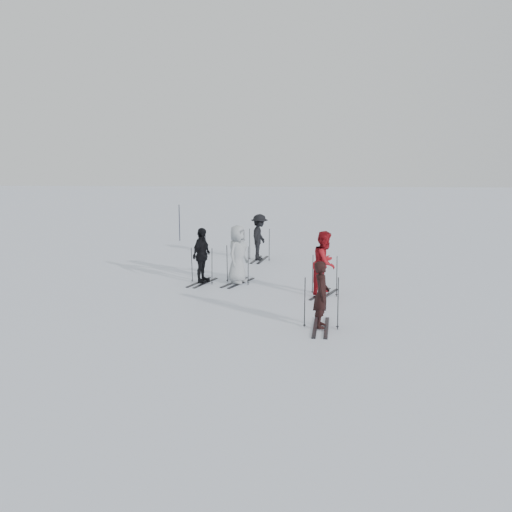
{
  "coord_description": "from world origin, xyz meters",
  "views": [
    {
      "loc": [
        1.08,
        -16.82,
        4.17
      ],
      "look_at": [
        0.0,
        1.0,
        1.0
      ],
      "focal_mm": 40.0,
      "sensor_mm": 36.0,
      "label": 1
    }
  ],
  "objects_px": {
    "piste_marker": "(179,223)",
    "skier_uphill_far": "(259,238)",
    "skier_red": "(325,264)",
    "skier_grey": "(238,255)",
    "skier_near_dark": "(321,296)",
    "skier_uphill_left": "(202,256)"
  },
  "relations": [
    {
      "from": "skier_grey",
      "to": "skier_uphill_left",
      "type": "relative_size",
      "value": 1.05
    },
    {
      "from": "skier_near_dark",
      "to": "skier_red",
      "type": "xyz_separation_m",
      "value": [
        0.28,
        3.39,
        0.14
      ]
    },
    {
      "from": "skier_grey",
      "to": "piste_marker",
      "type": "distance_m",
      "value": 9.99
    },
    {
      "from": "skier_uphill_far",
      "to": "skier_near_dark",
      "type": "bearing_deg",
      "value": -157.56
    },
    {
      "from": "skier_red",
      "to": "skier_grey",
      "type": "height_order",
      "value": "skier_red"
    },
    {
      "from": "skier_red",
      "to": "skier_grey",
      "type": "distance_m",
      "value": 3.11
    },
    {
      "from": "piste_marker",
      "to": "skier_uphill_far",
      "type": "bearing_deg",
      "value": -50.06
    },
    {
      "from": "skier_grey",
      "to": "piste_marker",
      "type": "bearing_deg",
      "value": 45.6
    },
    {
      "from": "skier_grey",
      "to": "skier_uphill_left",
      "type": "distance_m",
      "value": 1.18
    },
    {
      "from": "skier_red",
      "to": "skier_uphill_far",
      "type": "relative_size",
      "value": 1.05
    },
    {
      "from": "skier_near_dark",
      "to": "piste_marker",
      "type": "distance_m",
      "value": 15.39
    },
    {
      "from": "skier_near_dark",
      "to": "skier_uphill_far",
      "type": "relative_size",
      "value": 0.89
    },
    {
      "from": "skier_near_dark",
      "to": "skier_uphill_left",
      "type": "distance_m",
      "value": 6.01
    },
    {
      "from": "skier_red",
      "to": "piste_marker",
      "type": "bearing_deg",
      "value": 54.56
    },
    {
      "from": "skier_uphill_far",
      "to": "skier_red",
      "type": "bearing_deg",
      "value": -148.12
    },
    {
      "from": "skier_red",
      "to": "piste_marker",
      "type": "distance_m",
      "value": 12.51
    },
    {
      "from": "skier_near_dark",
      "to": "skier_grey",
      "type": "distance_m",
      "value": 5.42
    },
    {
      "from": "skier_near_dark",
      "to": "skier_uphill_far",
      "type": "bearing_deg",
      "value": 17.51
    },
    {
      "from": "skier_uphill_left",
      "to": "skier_uphill_far",
      "type": "bearing_deg",
      "value": -2.4
    },
    {
      "from": "skier_uphill_left",
      "to": "piste_marker",
      "type": "xyz_separation_m",
      "value": [
        -2.55,
        9.31,
        -0.01
      ]
    },
    {
      "from": "skier_uphill_far",
      "to": "piste_marker",
      "type": "xyz_separation_m",
      "value": [
        -4.21,
        5.03,
        -0.02
      ]
    },
    {
      "from": "skier_near_dark",
      "to": "skier_red",
      "type": "distance_m",
      "value": 3.4
    }
  ]
}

